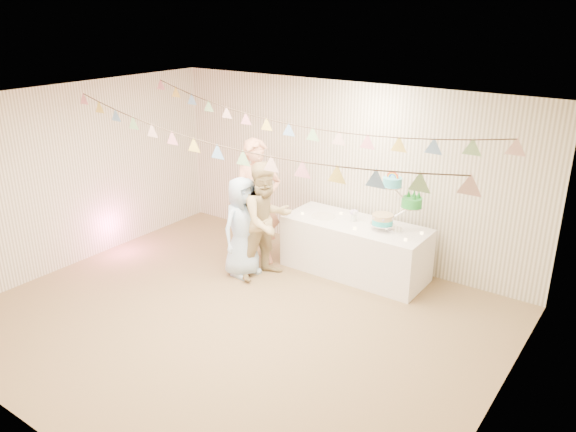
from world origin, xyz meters
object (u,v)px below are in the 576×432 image
Objects in this scene: table at (355,248)px; person_adult_a at (258,203)px; person_adult_b at (266,221)px; person_child at (243,227)px; cake_stand at (396,205)px.

table is 1.53m from person_adult_a.
person_adult_a is (-1.33, -0.52, 0.55)m from table.
person_child is (-0.30, -0.14, -0.11)m from person_adult_b.
cake_stand is at bearing -31.27° from person_adult_a.
person_adult_b is (-0.96, -0.80, 0.45)m from table.
cake_stand is (0.55, 0.05, 0.75)m from table.
person_adult_a is at bearing -163.08° from cake_stand.
person_adult_b is 1.16× the size of person_child.
person_adult_b is at bearing -150.70° from cake_stand.
person_adult_a is at bearing 70.67° from person_adult_b.
person_adult_a is 0.48m from person_child.
cake_stand is 0.41× the size of person_adult_a.
person_child is at bearing -143.26° from table.
person_adult_b is at bearing -84.72° from person_adult_a.
person_adult_b reaches higher than table.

